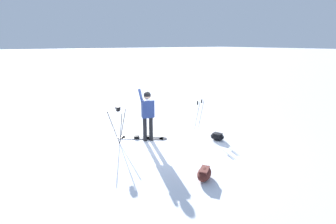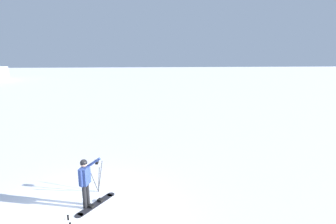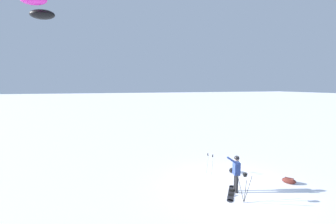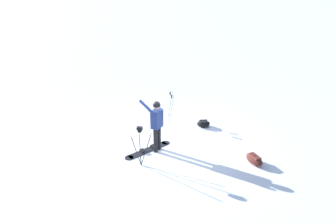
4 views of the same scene
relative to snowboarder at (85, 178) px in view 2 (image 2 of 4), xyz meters
The scene contains 4 objects.
ground_plane 1.21m from the snowboarder, 161.38° to the left, with size 300.00×300.00×0.00m, color white.
snowboarder is the anchor object (origin of this frame).
snowboard 1.13m from the snowboarder, 75.18° to the right, with size 1.50×1.22×0.10m.
camera_tripod 1.03m from the snowboarder, 14.47° to the right, with size 0.70×0.56×1.34m.
Camera 2 is at (-7.90, -2.00, 5.17)m, focal length 26.76 mm.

